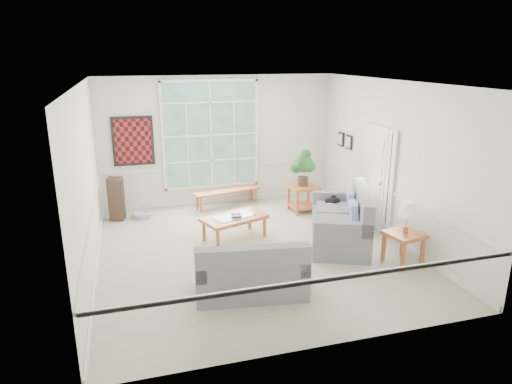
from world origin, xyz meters
TOP-DOWN VIEW (x-y plane):
  - floor at (0.00, 0.00)m, footprint 5.50×6.00m
  - ceiling at (0.00, 0.00)m, footprint 5.50×6.00m
  - wall_back at (0.00, 3.00)m, footprint 5.50×0.02m
  - wall_front at (0.00, -3.00)m, footprint 5.50×0.02m
  - wall_left at (-2.75, 0.00)m, footprint 0.02×6.00m
  - wall_right at (2.75, 0.00)m, footprint 0.02×6.00m
  - window_back at (-0.20, 2.96)m, footprint 2.30×0.08m
  - entry_door at (2.71, 0.60)m, footprint 0.08×0.90m
  - door_sidelight at (2.71, -0.03)m, footprint 0.08×0.26m
  - wall_art at (-1.95, 2.95)m, footprint 0.90×0.06m
  - wall_frame_near at (2.71, 1.75)m, footprint 0.04×0.26m
  - wall_frame_far at (2.71, 2.15)m, footprint 0.04×0.26m
  - loveseat_right at (1.66, -0.08)m, footprint 1.67×2.17m
  - loveseat_front at (-0.47, -1.48)m, footprint 1.73×1.07m
  - coffee_table at (-0.21, 0.64)m, footprint 1.38×1.04m
  - pewter_bowl at (-0.18, 0.60)m, footprint 0.28×0.28m
  - window_bench at (0.09, 2.65)m, footprint 1.65×0.68m
  - end_table at (1.66, 1.78)m, footprint 0.64×0.64m
  - houseplant at (1.64, 1.77)m, footprint 0.63×0.63m
  - side_table at (2.29, -1.24)m, footprint 0.66×0.66m
  - table_lamp at (2.29, -1.26)m, footprint 0.35×0.35m
  - pet_bed at (-1.90, 2.36)m, footprint 0.53×0.53m
  - floor_speaker at (-2.40, 2.36)m, footprint 0.35×0.31m
  - cat at (1.82, 0.59)m, footprint 0.40×0.38m

SIDE VIEW (x-z plane):
  - floor at x=0.00m, z-range -0.01..0.00m
  - pet_bed at x=-1.90m, z-range 0.00..0.12m
  - window_bench at x=0.09m, z-range 0.00..0.38m
  - coffee_table at x=-0.21m, z-range 0.00..0.46m
  - side_table at x=2.29m, z-range 0.00..0.57m
  - end_table at x=1.66m, z-range 0.00..0.62m
  - loveseat_front at x=-0.47m, z-range 0.00..0.88m
  - floor_speaker at x=-2.40m, z-range 0.00..0.95m
  - pewter_bowl at x=-0.18m, z-range 0.46..0.52m
  - loveseat_right at x=1.66m, z-range 0.00..1.05m
  - cat at x=1.82m, z-range 0.54..0.69m
  - table_lamp at x=2.29m, z-range 0.57..1.12m
  - houseplant at x=1.64m, z-range 0.62..1.43m
  - entry_door at x=2.71m, z-range 0.00..2.10m
  - door_sidelight at x=2.71m, z-range 0.20..2.10m
  - wall_back at x=0.00m, z-range 0.00..3.00m
  - wall_front at x=0.00m, z-range 0.00..3.00m
  - wall_left at x=-2.75m, z-range 0.00..3.00m
  - wall_right at x=2.75m, z-range 0.00..3.00m
  - wall_frame_near at x=2.71m, z-range 1.39..1.71m
  - wall_frame_far at x=2.71m, z-range 1.39..1.71m
  - wall_art at x=-1.95m, z-range 1.05..2.15m
  - window_back at x=-0.20m, z-range 0.45..2.85m
  - ceiling at x=0.00m, z-range 2.99..3.01m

